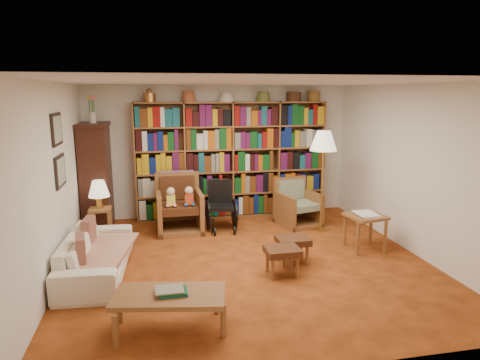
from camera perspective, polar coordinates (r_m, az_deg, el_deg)
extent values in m
plane|color=#AB4A1A|center=(6.21, 1.06, -10.79)|extent=(5.00, 5.00, 0.00)
plane|color=silver|center=(5.75, 1.15, 12.92)|extent=(5.00, 5.00, 0.00)
plane|color=white|center=(8.28, -2.64, 3.83)|extent=(5.00, 0.00, 5.00)
plane|color=white|center=(3.53, 9.95, -7.03)|extent=(5.00, 0.00, 5.00)
plane|color=white|center=(5.86, -23.53, -0.38)|extent=(0.00, 5.00, 5.00)
plane|color=white|center=(6.84, 22.03, 1.34)|extent=(0.00, 5.00, 5.00)
cube|color=#955E2E|center=(8.18, -1.07, 2.68)|extent=(3.60, 0.30, 2.20)
cube|color=#37160F|center=(7.82, -18.59, 0.17)|extent=(0.45, 0.90, 1.80)
cube|color=#37160F|center=(7.70, -19.04, 6.97)|extent=(0.50, 0.95, 0.06)
cylinder|color=silver|center=(7.69, -19.10, 7.86)|extent=(0.12, 0.12, 0.18)
cube|color=black|center=(6.06, -23.26, 6.24)|extent=(0.03, 0.52, 0.42)
cube|color=gray|center=(6.05, -23.12, 6.25)|extent=(0.01, 0.44, 0.34)
cube|color=black|center=(6.12, -22.85, 1.12)|extent=(0.03, 0.52, 0.42)
cube|color=gray|center=(6.12, -22.72, 1.12)|extent=(0.01, 0.44, 0.34)
imported|color=white|center=(6.02, -18.58, -9.36)|extent=(1.92, 0.84, 0.55)
cube|color=beige|center=(6.01, -18.11, -9.13)|extent=(0.95, 1.46, 0.04)
cube|color=maroon|center=(6.31, -19.47, -6.77)|extent=(0.15, 0.38, 0.37)
cube|color=maroon|center=(5.66, -20.44, -8.97)|extent=(0.17, 0.37, 0.35)
cube|color=#955E2E|center=(7.30, -18.15, -3.74)|extent=(0.35, 0.35, 0.04)
cylinder|color=#955E2E|center=(7.26, -19.21, -6.07)|extent=(0.05, 0.05, 0.49)
cylinder|color=#955E2E|center=(7.23, -17.06, -6.01)|extent=(0.05, 0.05, 0.49)
cylinder|color=#955E2E|center=(7.52, -18.94, -5.45)|extent=(0.05, 0.05, 0.49)
cylinder|color=#955E2E|center=(7.49, -16.87, -5.39)|extent=(0.05, 0.05, 0.49)
cylinder|color=#BA8B3B|center=(7.27, -18.20, -2.88)|extent=(0.11, 0.11, 0.19)
cone|color=#F4E5C8|center=(7.22, -18.32, -1.08)|extent=(0.34, 0.34, 0.26)
cube|color=#955E2E|center=(7.56, -8.01, -6.41)|extent=(0.80, 0.83, 0.09)
cube|color=#955E2E|center=(7.47, -10.77, -4.32)|extent=(0.10, 0.81, 0.69)
cube|color=#955E2E|center=(7.50, -5.39, -4.08)|extent=(0.10, 0.81, 0.69)
cube|color=#955E2E|center=(7.79, -8.26, -2.50)|extent=(0.78, 0.11, 0.97)
cube|color=#452412|center=(7.42, -8.08, -3.63)|extent=(0.62, 0.70, 0.13)
cube|color=#452412|center=(7.67, -8.28, -0.99)|extent=(0.61, 0.12, 0.41)
cube|color=#D1375A|center=(7.76, -8.34, -0.34)|extent=(0.61, 0.08, 0.43)
cube|color=#955E2E|center=(7.90, 7.73, -5.66)|extent=(0.82, 0.84, 0.07)
cube|color=#955E2E|center=(7.74, 5.67, -3.99)|extent=(0.23, 0.69, 0.59)
cube|color=#955E2E|center=(7.93, 9.84, -3.72)|extent=(0.23, 0.69, 0.59)
cube|color=#955E2E|center=(8.08, 7.09, -2.46)|extent=(0.66, 0.24, 0.83)
cube|color=gray|center=(7.78, 7.86, -3.38)|extent=(0.65, 0.69, 0.11)
cube|color=gray|center=(7.98, 7.27, -1.22)|extent=(0.53, 0.22, 0.35)
cube|color=black|center=(7.42, -2.41, -3.61)|extent=(0.49, 0.49, 0.06)
cube|color=black|center=(7.56, -2.67, -1.50)|extent=(0.42, 0.12, 0.42)
cylinder|color=black|center=(7.52, -4.28, -4.68)|extent=(0.03, 0.52, 0.52)
cylinder|color=black|center=(7.59, -0.76, -4.50)|extent=(0.03, 0.52, 0.52)
cylinder|color=black|center=(7.25, -3.39, -6.85)|extent=(0.03, 0.15, 0.15)
cylinder|color=black|center=(7.30, -0.75, -6.70)|extent=(0.03, 0.15, 0.15)
cylinder|color=#BA8B3B|center=(7.70, 10.63, -6.39)|extent=(0.29, 0.29, 0.03)
cylinder|color=#BA8B3B|center=(7.51, 10.84, -1.18)|extent=(0.03, 0.03, 1.46)
cone|color=#F4E5C8|center=(7.38, 11.08, 5.16)|extent=(0.46, 0.46, 0.33)
cube|color=#955E2E|center=(6.77, 16.40, -4.66)|extent=(0.61, 0.61, 0.04)
cylinder|color=#955E2E|center=(6.57, 15.44, -7.61)|extent=(0.05, 0.05, 0.51)
cylinder|color=#955E2E|center=(6.78, 18.81, -7.23)|extent=(0.05, 0.05, 0.51)
cylinder|color=#955E2E|center=(6.95, 13.81, -6.47)|extent=(0.05, 0.05, 0.51)
cylinder|color=#955E2E|center=(7.14, 17.04, -6.15)|extent=(0.05, 0.05, 0.51)
cube|color=white|center=(6.77, 16.42, -4.38)|extent=(0.37, 0.43, 0.03)
cube|color=#452412|center=(5.69, 5.67, -9.40)|extent=(0.45, 0.38, 0.09)
cylinder|color=#955E2E|center=(5.60, 4.37, -11.82)|extent=(0.04, 0.04, 0.29)
cylinder|color=#955E2E|center=(5.69, 7.66, -11.49)|extent=(0.04, 0.04, 0.29)
cylinder|color=#955E2E|center=(5.84, 3.66, -10.81)|extent=(0.04, 0.04, 0.29)
cylinder|color=#955E2E|center=(5.93, 6.82, -10.52)|extent=(0.04, 0.04, 0.29)
cube|color=#452412|center=(6.09, 7.05, -7.99)|extent=(0.45, 0.38, 0.09)
cylinder|color=#955E2E|center=(5.99, 5.87, -10.24)|extent=(0.04, 0.04, 0.29)
cylinder|color=#955E2E|center=(6.09, 8.92, -9.94)|extent=(0.04, 0.04, 0.29)
cylinder|color=#955E2E|center=(6.23, 5.13, -9.36)|extent=(0.04, 0.04, 0.29)
cylinder|color=#955E2E|center=(6.33, 8.08, -9.09)|extent=(0.04, 0.04, 0.29)
cube|color=#955E2E|center=(4.49, -9.43, -15.00)|extent=(1.19, 0.74, 0.05)
cylinder|color=#955E2E|center=(4.40, -16.27, -18.85)|extent=(0.06, 0.06, 0.34)
cylinder|color=#955E2E|center=(4.42, -2.23, -18.21)|extent=(0.06, 0.06, 0.34)
cylinder|color=#955E2E|center=(4.81, -15.80, -16.06)|extent=(0.06, 0.06, 0.34)
cylinder|color=#955E2E|center=(4.82, -3.15, -15.50)|extent=(0.06, 0.06, 0.34)
cube|color=brown|center=(4.47, -9.45, -14.41)|extent=(0.31, 0.27, 0.05)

